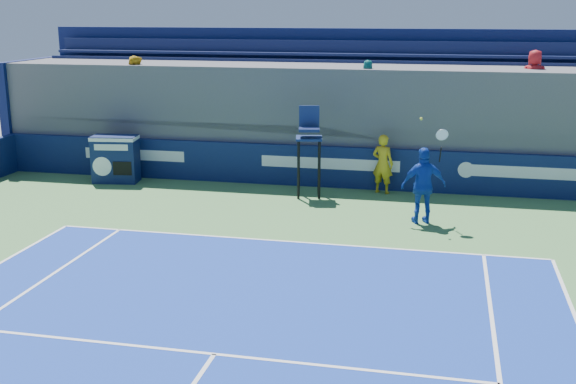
% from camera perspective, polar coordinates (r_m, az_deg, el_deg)
% --- Properties ---
extents(ball_person, '(0.69, 0.55, 1.66)m').
position_cam_1_polar(ball_person, '(20.18, 7.49, 2.22)').
color(ball_person, gold).
rests_on(ball_person, apron).
extents(back_hoarding, '(20.40, 0.21, 1.20)m').
position_cam_1_polar(back_hoarding, '(20.79, 3.34, 1.99)').
color(back_hoarding, '#0C1947').
rests_on(back_hoarding, ground).
extents(match_clock, '(1.41, 0.90, 1.40)m').
position_cam_1_polar(match_clock, '(21.94, -13.47, 2.65)').
color(match_clock, '#0E1A47').
rests_on(match_clock, ground).
extents(umpire_chair, '(0.82, 0.82, 2.48)m').
position_cam_1_polar(umpire_chair, '(19.54, 1.67, 3.99)').
color(umpire_chair, black).
rests_on(umpire_chair, ground).
extents(tennis_player, '(1.17, 0.77, 2.57)m').
position_cam_1_polar(tennis_player, '(17.45, 10.67, 0.51)').
color(tennis_player, '#143BA7').
rests_on(tennis_player, apron).
extents(stadium_seating, '(21.00, 4.05, 4.40)m').
position_cam_1_polar(stadium_seating, '(22.57, 4.20, 6.13)').
color(stadium_seating, '#4D4D52').
rests_on(stadium_seating, ground).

